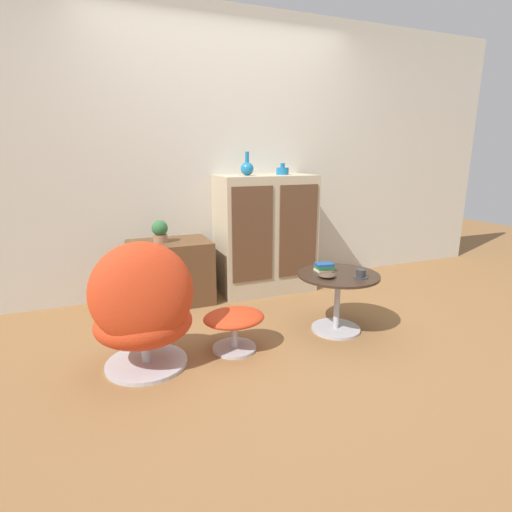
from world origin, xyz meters
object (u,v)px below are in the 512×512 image
object	(u,v)px
egg_chair	(143,310)
potted_plant	(160,231)
bowl	(327,275)
tv_console	(171,272)
coffee_table	(338,292)
vase_leftmost	(247,168)
book_stack	(324,267)
ottoman	(234,322)
sideboard	(265,234)
vase_inner_left	(282,171)
teacup	(361,274)

from	to	relation	value
egg_chair	potted_plant	size ratio (longest dim) A/B	4.38
potted_plant	bowl	xyz separation A→B (m)	(0.99, -1.12, -0.20)
tv_console	potted_plant	xyz separation A→B (m)	(-0.07, 0.00, 0.38)
coffee_table	bowl	size ratio (longest dim) A/B	4.71
vase_leftmost	book_stack	world-z (taller)	vase_leftmost
potted_plant	ottoman	bearing A→B (deg)	-74.56
sideboard	bowl	world-z (taller)	sideboard
tv_console	vase_leftmost	bearing A→B (deg)	0.21
coffee_table	vase_inner_left	distance (m)	1.38
sideboard	book_stack	xyz separation A→B (m)	(0.06, -0.97, -0.08)
vase_inner_left	book_stack	distance (m)	1.19
vase_inner_left	potted_plant	world-z (taller)	vase_inner_left
sideboard	bowl	size ratio (longest dim) A/B	8.76
coffee_table	egg_chair	bearing A→B (deg)	-178.45
sideboard	teacup	size ratio (longest dim) A/B	10.47
ottoman	book_stack	distance (m)	0.82
sideboard	bowl	bearing A→B (deg)	-90.26
sideboard	coffee_table	xyz separation A→B (m)	(0.12, -1.08, -0.25)
vase_inner_left	teacup	distance (m)	1.39
sideboard	bowl	xyz separation A→B (m)	(-0.01, -1.12, -0.09)
egg_chair	book_stack	size ratio (longest dim) A/B	5.98
potted_plant	teacup	xyz separation A→B (m)	(1.22, -1.21, -0.19)
potted_plant	teacup	distance (m)	1.73
egg_chair	bowl	distance (m)	1.29
tv_console	egg_chair	world-z (taller)	egg_chair
potted_plant	teacup	size ratio (longest dim) A/B	1.80
tv_console	vase_leftmost	distance (m)	1.17
tv_console	coffee_table	world-z (taller)	tv_console
vase_leftmost	bowl	bearing A→B (deg)	-80.96
vase_inner_left	vase_leftmost	bearing A→B (deg)	180.00
ottoman	potted_plant	size ratio (longest dim) A/B	2.18
sideboard	book_stack	size ratio (longest dim) A/B	7.92
ottoman	teacup	world-z (taller)	teacup
bowl	vase_leftmost	bearing A→B (deg)	99.04
teacup	potted_plant	bearing A→B (deg)	135.17
ottoman	vase_inner_left	bearing A→B (deg)	51.03
sideboard	teacup	distance (m)	1.23
potted_plant	book_stack	size ratio (longest dim) A/B	1.36
coffee_table	bowl	world-z (taller)	bowl
potted_plant	bowl	world-z (taller)	potted_plant
teacup	sideboard	bearing A→B (deg)	100.34
ottoman	vase_leftmost	size ratio (longest dim) A/B	2.01
coffee_table	teacup	size ratio (longest dim) A/B	5.63
teacup	bowl	distance (m)	0.24
egg_chair	ottoman	bearing A→B (deg)	3.57
teacup	coffee_table	bearing A→B (deg)	125.87
coffee_table	vase_leftmost	world-z (taller)	vase_leftmost
ottoman	potted_plant	world-z (taller)	potted_plant
ottoman	coffee_table	bearing A→B (deg)	0.09
sideboard	bowl	distance (m)	1.12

